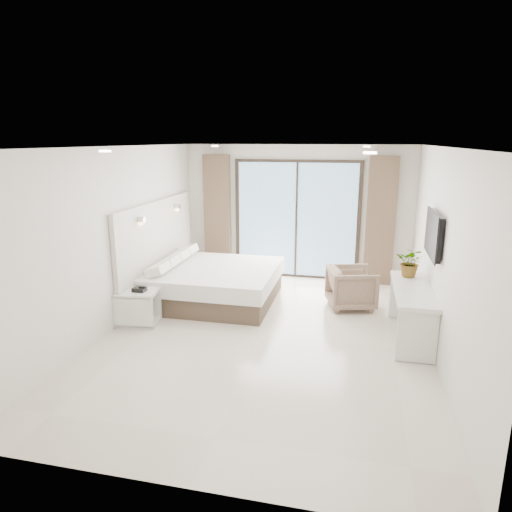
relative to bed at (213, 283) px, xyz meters
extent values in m
plane|color=beige|center=(1.22, -1.30, -0.32)|extent=(6.20, 6.20, 0.00)
cube|color=silver|center=(1.22, 1.80, 1.03)|extent=(4.60, 0.02, 2.70)
cube|color=silver|center=(1.22, -4.40, 1.03)|extent=(4.60, 0.02, 2.70)
cube|color=silver|center=(-1.08, -1.30, 1.03)|extent=(0.02, 6.20, 2.70)
cube|color=silver|center=(3.52, -1.30, 1.03)|extent=(0.02, 6.20, 2.70)
cube|color=white|center=(1.22, -1.30, 2.38)|extent=(4.60, 6.20, 0.02)
cube|color=beige|center=(-1.03, 0.00, 0.83)|extent=(0.08, 3.00, 1.20)
cube|color=black|center=(3.47, -0.92, 1.23)|extent=(0.06, 1.00, 0.58)
cube|color=black|center=(3.43, -0.92, 1.23)|extent=(0.02, 1.04, 0.62)
cube|color=black|center=(1.22, 1.77, 0.88)|extent=(2.56, 0.04, 2.42)
cube|color=#87B2D9|center=(1.22, 1.74, 0.88)|extent=(2.40, 0.01, 2.30)
cube|color=brown|center=(-0.43, 1.66, 0.93)|extent=(0.55, 0.14, 2.50)
cube|color=brown|center=(2.87, 1.66, 0.93)|extent=(0.55, 0.14, 2.50)
cylinder|color=white|center=(-0.08, -3.10, 2.36)|extent=(0.12, 0.12, 0.02)
cylinder|color=white|center=(2.52, -3.10, 2.36)|extent=(0.12, 0.12, 0.02)
cylinder|color=white|center=(-0.08, 0.50, 2.36)|extent=(0.12, 0.12, 0.02)
cylinder|color=white|center=(2.52, 0.50, 2.36)|extent=(0.12, 0.12, 0.02)
cube|color=brown|center=(0.02, 0.00, -0.15)|extent=(2.08, 1.98, 0.33)
cube|color=white|center=(0.02, 0.00, 0.15)|extent=(2.17, 2.06, 0.27)
cube|color=white|center=(-0.73, -0.68, 0.36)|extent=(0.28, 0.42, 0.14)
cube|color=white|center=(-0.73, -0.23, 0.36)|extent=(0.28, 0.42, 0.14)
cube|color=white|center=(-0.73, 0.23, 0.36)|extent=(0.28, 0.42, 0.14)
cube|color=white|center=(-0.73, 0.68, 0.36)|extent=(0.28, 0.42, 0.14)
cube|color=silver|center=(-0.80, -1.29, 0.20)|extent=(0.65, 0.56, 0.05)
cube|color=silver|center=(-0.80, -1.29, -0.29)|extent=(0.65, 0.56, 0.05)
cube|color=silver|center=(-0.80, -1.51, -0.05)|extent=(0.59, 0.14, 0.48)
cube|color=silver|center=(-0.80, -1.08, -0.05)|extent=(0.59, 0.14, 0.48)
cube|color=black|center=(-0.75, -1.31, 0.26)|extent=(0.20, 0.15, 0.06)
cube|color=silver|center=(3.26, -0.92, 0.42)|extent=(0.53, 1.68, 0.06)
cube|color=silver|center=(3.26, -1.67, 0.04)|extent=(0.50, 0.06, 0.71)
cube|color=silver|center=(3.26, -0.16, 0.04)|extent=(0.50, 0.06, 0.71)
imported|color=#33662D|center=(3.26, -0.37, 0.63)|extent=(0.53, 0.56, 0.35)
imported|color=#967E62|center=(2.40, 0.18, 0.07)|extent=(0.87, 0.90, 0.77)
camera|label=1|loc=(2.46, -7.36, 2.48)|focal=32.00mm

